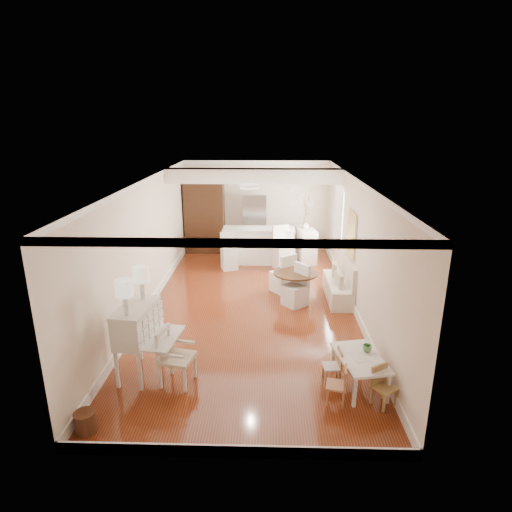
{
  "coord_description": "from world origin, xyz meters",
  "views": [
    {
      "loc": [
        0.36,
        -8.75,
        3.97
      ],
      "look_at": [
        0.1,
        0.3,
        1.09
      ],
      "focal_mm": 30.0,
      "sensor_mm": 36.0,
      "label": 1
    }
  ],
  "objects_px": {
    "slip_chair_far": "(283,272)",
    "bar_stool_right": "(283,248)",
    "gustavian_armchair": "(177,357)",
    "kids_chair_c": "(385,387)",
    "slip_chair_near": "(295,285)",
    "pantry_cabinet": "(205,216)",
    "fridge": "(266,224)",
    "kids_table": "(359,372)",
    "kids_chair_b": "(332,366)",
    "dining_table": "(295,286)",
    "bar_stool_left": "(229,251)",
    "breakfast_counter": "(259,246)",
    "secretary_bureau": "(138,341)",
    "kids_chair_a": "(336,385)",
    "wicker_basket": "(85,422)",
    "sideboard": "(305,245)"
  },
  "relations": [
    {
      "from": "dining_table",
      "to": "bar_stool_left",
      "type": "relative_size",
      "value": 0.99
    },
    {
      "from": "kids_chair_b",
      "to": "kids_chair_c",
      "type": "relative_size",
      "value": 0.92
    },
    {
      "from": "slip_chair_far",
      "to": "pantry_cabinet",
      "type": "height_order",
      "value": "pantry_cabinet"
    },
    {
      "from": "slip_chair_near",
      "to": "secretary_bureau",
      "type": "bearing_deg",
      "value": -83.23
    },
    {
      "from": "bar_stool_left",
      "to": "pantry_cabinet",
      "type": "xyz_separation_m",
      "value": [
        -0.89,
        1.67,
        0.64
      ]
    },
    {
      "from": "slip_chair_near",
      "to": "fridge",
      "type": "height_order",
      "value": "fridge"
    },
    {
      "from": "wicker_basket",
      "to": "secretary_bureau",
      "type": "bearing_deg",
      "value": 75.66
    },
    {
      "from": "kids_table",
      "to": "slip_chair_near",
      "type": "relative_size",
      "value": 1.1
    },
    {
      "from": "kids_chair_b",
      "to": "kids_chair_a",
      "type": "bearing_deg",
      "value": -5.96
    },
    {
      "from": "dining_table",
      "to": "slip_chair_near",
      "type": "relative_size",
      "value": 1.08
    },
    {
      "from": "dining_table",
      "to": "pantry_cabinet",
      "type": "height_order",
      "value": "pantry_cabinet"
    },
    {
      "from": "secretary_bureau",
      "to": "bar_stool_left",
      "type": "xyz_separation_m",
      "value": [
        0.99,
        5.21,
        -0.09
      ]
    },
    {
      "from": "slip_chair_far",
      "to": "pantry_cabinet",
      "type": "bearing_deg",
      "value": -91.74
    },
    {
      "from": "secretary_bureau",
      "to": "slip_chair_far",
      "type": "distance_m",
      "value": 4.36
    },
    {
      "from": "gustavian_armchair",
      "to": "slip_chair_near",
      "type": "xyz_separation_m",
      "value": [
        2.02,
        3.05,
        0.01
      ]
    },
    {
      "from": "breakfast_counter",
      "to": "bar_stool_left",
      "type": "height_order",
      "value": "breakfast_counter"
    },
    {
      "from": "wicker_basket",
      "to": "slip_chair_near",
      "type": "bearing_deg",
      "value": 54.07
    },
    {
      "from": "sideboard",
      "to": "breakfast_counter",
      "type": "bearing_deg",
      "value": 179.02
    },
    {
      "from": "kids_chair_b",
      "to": "dining_table",
      "type": "xyz_separation_m",
      "value": [
        -0.39,
        3.22,
        0.06
      ]
    },
    {
      "from": "kids_chair_a",
      "to": "breakfast_counter",
      "type": "relative_size",
      "value": 0.29
    },
    {
      "from": "kids_table",
      "to": "fridge",
      "type": "distance_m",
      "value": 7.28
    },
    {
      "from": "dining_table",
      "to": "pantry_cabinet",
      "type": "bearing_deg",
      "value": 124.32
    },
    {
      "from": "secretary_bureau",
      "to": "kids_chair_a",
      "type": "bearing_deg",
      "value": -4.81
    },
    {
      "from": "gustavian_armchair",
      "to": "slip_chair_far",
      "type": "bearing_deg",
      "value": -11.73
    },
    {
      "from": "kids_chair_b",
      "to": "dining_table",
      "type": "height_order",
      "value": "dining_table"
    },
    {
      "from": "gustavian_armchair",
      "to": "fridge",
      "type": "distance_m",
      "value": 7.22
    },
    {
      "from": "pantry_cabinet",
      "to": "bar_stool_left",
      "type": "bearing_deg",
      "value": -61.88
    },
    {
      "from": "slip_chair_near",
      "to": "slip_chair_far",
      "type": "xyz_separation_m",
      "value": [
        -0.25,
        0.81,
        0.02
      ]
    },
    {
      "from": "pantry_cabinet",
      "to": "kids_chair_c",
      "type": "bearing_deg",
      "value": -64.28
    },
    {
      "from": "kids_table",
      "to": "slip_chair_far",
      "type": "relative_size",
      "value": 1.07
    },
    {
      "from": "wicker_basket",
      "to": "bar_stool_left",
      "type": "relative_size",
      "value": 0.28
    },
    {
      "from": "kids_table",
      "to": "slip_chair_far",
      "type": "bearing_deg",
      "value": 105.36
    },
    {
      "from": "wicker_basket",
      "to": "sideboard",
      "type": "relative_size",
      "value": 0.28
    },
    {
      "from": "secretary_bureau",
      "to": "sideboard",
      "type": "bearing_deg",
      "value": 69.65
    },
    {
      "from": "gustavian_armchair",
      "to": "kids_chair_c",
      "type": "xyz_separation_m",
      "value": [
        3.1,
        -0.49,
        -0.14
      ]
    },
    {
      "from": "kids_chair_b",
      "to": "slip_chair_far",
      "type": "height_order",
      "value": "slip_chair_far"
    },
    {
      "from": "kids_chair_b",
      "to": "bar_stool_right",
      "type": "relative_size",
      "value": 0.48
    },
    {
      "from": "kids_chair_a",
      "to": "bar_stool_left",
      "type": "bearing_deg",
      "value": -148.63
    },
    {
      "from": "slip_chair_far",
      "to": "bar_stool_right",
      "type": "relative_size",
      "value": 0.81
    },
    {
      "from": "secretary_bureau",
      "to": "sideboard",
      "type": "height_order",
      "value": "secretary_bureau"
    },
    {
      "from": "kids_chair_b",
      "to": "bar_stool_right",
      "type": "xyz_separation_m",
      "value": [
        -0.59,
        5.43,
        0.32
      ]
    },
    {
      "from": "pantry_cabinet",
      "to": "fridge",
      "type": "bearing_deg",
      "value": -0.9
    },
    {
      "from": "fridge",
      "to": "kids_table",
      "type": "bearing_deg",
      "value": -78.16
    },
    {
      "from": "gustavian_armchair",
      "to": "slip_chair_far",
      "type": "height_order",
      "value": "slip_chair_far"
    },
    {
      "from": "wicker_basket",
      "to": "kids_chair_c",
      "type": "distance_m",
      "value": 4.16
    },
    {
      "from": "kids_chair_b",
      "to": "slip_chair_near",
      "type": "height_order",
      "value": "slip_chair_near"
    },
    {
      "from": "gustavian_armchair",
      "to": "kids_chair_c",
      "type": "distance_m",
      "value": 3.14
    },
    {
      "from": "secretary_bureau",
      "to": "kids_chair_c",
      "type": "xyz_separation_m",
      "value": [
        3.76,
        -0.72,
        -0.29
      ]
    },
    {
      "from": "kids_chair_c",
      "to": "breakfast_counter",
      "type": "relative_size",
      "value": 0.3
    },
    {
      "from": "kids_table",
      "to": "bar_stool_left",
      "type": "height_order",
      "value": "bar_stool_left"
    }
  ]
}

